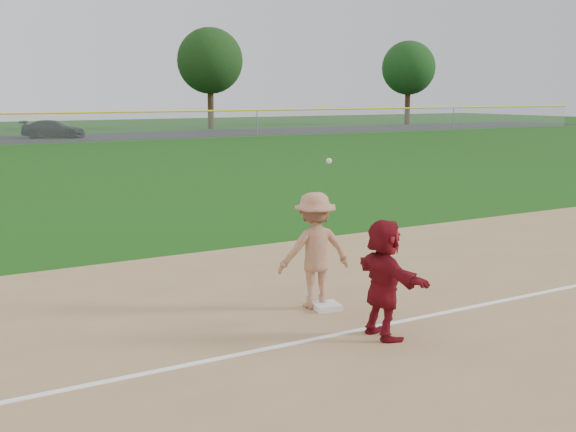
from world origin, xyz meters
TOP-DOWN VIEW (x-y plane):
  - ground at (0.00, 0.00)m, footprint 160.00×160.00m
  - foul_line at (0.00, -0.80)m, footprint 60.00×0.10m
  - first_base at (-0.03, 0.28)m, footprint 0.47×0.47m
  - base_runner at (-0.08, -1.18)m, footprint 0.61×1.56m
  - car_right at (6.24, 46.13)m, footprint 4.87×3.55m
  - first_base_play at (-0.12, 0.48)m, footprint 1.26×0.86m
  - tree_3 at (22.00, 52.80)m, footprint 6.00×6.00m
  - tree_4 at (44.00, 51.20)m, footprint 5.60×5.60m

SIDE VIEW (x-z plane):
  - ground at x=0.00m, z-range 0.00..0.00m
  - foul_line at x=0.00m, z-range 0.02..0.03m
  - first_base at x=-0.03m, z-range 0.02..0.11m
  - car_right at x=6.24m, z-range 0.01..1.32m
  - base_runner at x=-0.08m, z-range 0.02..1.66m
  - first_base_play at x=-0.12m, z-range -0.24..2.09m
  - tree_4 at x=44.00m, z-range 1.51..10.18m
  - tree_3 at x=22.00m, z-range 1.57..10.76m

